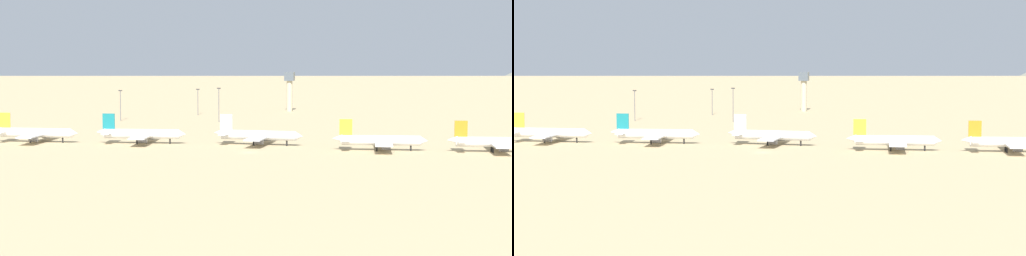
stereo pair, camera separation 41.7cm
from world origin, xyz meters
The scene contains 12 objects.
ground centered at (0.00, 0.00, 0.00)m, with size 4000.00×4000.00×0.00m, color tan.
ridge_far_west centered at (-546.49, 985.21, 58.25)m, with size 258.86×187.89×116.50m, color gray.
ridge_west centered at (-205.32, 1007.83, 62.84)m, with size 283.80×252.62×125.68m, color #73665D.
parked_jet_yellow_0 centered at (-88.44, 14.84, 3.76)m, with size 34.76×29.22×11.48m.
parked_jet_teal_1 centered at (-46.54, 18.87, 3.80)m, with size 35.06×29.72×11.58m.
parked_jet_white_2 centered at (-1.48, 23.38, 3.77)m, with size 34.79×29.19×11.51m.
parked_jet_yellow_3 centered at (45.31, 15.10, 3.72)m, with size 34.40×29.10×11.36m.
parked_jet_orange_4 centered at (86.01, 18.52, 3.69)m, with size 34.06×28.82×11.25m.
control_tower centered at (-17.63, 187.13, 13.09)m, with size 5.20×5.20×21.69m.
light_pole_west centered at (-88.50, 112.50, 8.73)m, with size 1.80×0.50×15.07m.
light_pole_mid centered at (-40.10, 117.22, 9.46)m, with size 1.80×0.50×16.48m.
light_pole_east centered at (-60.52, 153.38, 8.08)m, with size 1.80×0.50×13.80m.
Camera 2 is at (72.56, -330.22, 41.19)m, focal length 67.20 mm.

